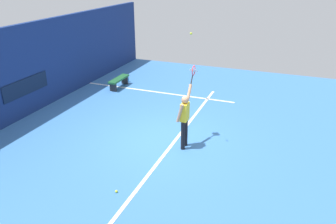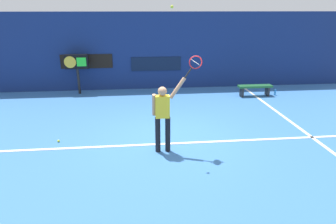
# 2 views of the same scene
# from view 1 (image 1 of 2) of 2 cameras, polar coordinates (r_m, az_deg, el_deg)

# --- Properties ---
(ground_plane) EXTENTS (18.00, 18.00, 0.00)m
(ground_plane) POSITION_cam_1_polar(r_m,az_deg,el_deg) (10.89, -0.53, -4.68)
(ground_plane) COLOR #3870B2
(back_wall) EXTENTS (18.00, 0.20, 3.32)m
(back_wall) POSITION_cam_1_polar(r_m,az_deg,el_deg) (13.28, -23.83, 6.27)
(back_wall) COLOR navy
(back_wall) RESTS_ON ground_plane
(sponsor_banner_center) EXTENTS (2.20, 0.03, 0.60)m
(sponsor_banner_center) POSITION_cam_1_polar(r_m,az_deg,el_deg) (13.35, -23.09, 4.03)
(sponsor_banner_center) COLOR #0C1933
(court_baseline) EXTENTS (10.00, 0.10, 0.01)m
(court_baseline) POSITION_cam_1_polar(r_m,az_deg,el_deg) (10.78, 1.17, -4.96)
(court_baseline) COLOR white
(court_baseline) RESTS_ON ground_plane
(court_sideline) EXTENTS (0.10, 7.00, 0.01)m
(court_sideline) POSITION_cam_1_polar(r_m,az_deg,el_deg) (14.97, -1.95, 3.42)
(court_sideline) COLOR white
(court_sideline) RESTS_ON ground_plane
(tennis_player) EXTENTS (0.81, 0.31, 1.91)m
(tennis_player) POSITION_cam_1_polar(r_m,az_deg,el_deg) (10.01, 2.85, -0.94)
(tennis_player) COLOR black
(tennis_player) RESTS_ON ground_plane
(tennis_racket) EXTENTS (0.48, 0.27, 0.59)m
(tennis_racket) POSITION_cam_1_polar(r_m,az_deg,el_deg) (10.25, 4.36, 6.90)
(tennis_racket) COLOR black
(tennis_ball) EXTENTS (0.07, 0.07, 0.07)m
(tennis_ball) POSITION_cam_1_polar(r_m,az_deg,el_deg) (9.44, 3.96, 13.22)
(tennis_ball) COLOR #CCE033
(court_bench) EXTENTS (1.40, 0.36, 0.45)m
(court_bench) POSITION_cam_1_polar(r_m,az_deg,el_deg) (15.64, -8.38, 5.36)
(court_bench) COLOR #1E592D
(court_bench) RESTS_ON ground_plane
(water_bottle) EXTENTS (0.07, 0.07, 0.24)m
(water_bottle) POSITION_cam_1_polar(r_m,az_deg,el_deg) (16.45, -6.82, 5.56)
(water_bottle) COLOR #338CD8
(water_bottle) RESTS_ON ground_plane
(spare_ball) EXTENTS (0.07, 0.07, 0.07)m
(spare_ball) POSITION_cam_1_polar(r_m,az_deg,el_deg) (8.61, -8.82, -13.24)
(spare_ball) COLOR #CCE033
(spare_ball) RESTS_ON ground_plane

